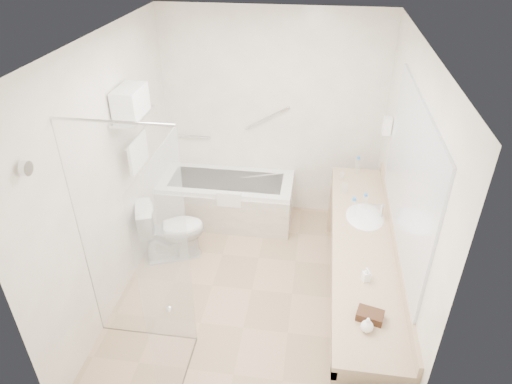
# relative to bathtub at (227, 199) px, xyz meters

# --- Properties ---
(floor) EXTENTS (3.20, 3.20, 0.00)m
(floor) POSITION_rel_bathtub_xyz_m (0.50, -1.24, -0.28)
(floor) COLOR tan
(floor) RESTS_ON ground
(ceiling) EXTENTS (2.60, 3.20, 0.10)m
(ceiling) POSITION_rel_bathtub_xyz_m (0.50, -1.24, 2.22)
(ceiling) COLOR white
(ceiling) RESTS_ON wall_back
(wall_back) EXTENTS (2.60, 0.10, 2.50)m
(wall_back) POSITION_rel_bathtub_xyz_m (0.50, 0.36, 0.97)
(wall_back) COLOR white
(wall_back) RESTS_ON ground
(wall_front) EXTENTS (2.60, 0.10, 2.50)m
(wall_front) POSITION_rel_bathtub_xyz_m (0.50, -2.84, 0.97)
(wall_front) COLOR white
(wall_front) RESTS_ON ground
(wall_left) EXTENTS (0.10, 3.20, 2.50)m
(wall_left) POSITION_rel_bathtub_xyz_m (-0.80, -1.24, 0.97)
(wall_left) COLOR white
(wall_left) RESTS_ON ground
(wall_right) EXTENTS (0.10, 3.20, 2.50)m
(wall_right) POSITION_rel_bathtub_xyz_m (1.80, -1.24, 0.97)
(wall_right) COLOR white
(wall_right) RESTS_ON ground
(bathtub) EXTENTS (1.60, 0.73, 0.59)m
(bathtub) POSITION_rel_bathtub_xyz_m (0.00, 0.00, 0.00)
(bathtub) COLOR white
(bathtub) RESTS_ON floor
(grab_bar_short) EXTENTS (0.40, 0.03, 0.03)m
(grab_bar_short) POSITION_rel_bathtub_xyz_m (-0.45, 0.32, 0.67)
(grab_bar_short) COLOR silver
(grab_bar_short) RESTS_ON wall_back
(grab_bar_long) EXTENTS (0.53, 0.03, 0.33)m
(grab_bar_long) POSITION_rel_bathtub_xyz_m (0.45, 0.32, 0.97)
(grab_bar_long) COLOR silver
(grab_bar_long) RESTS_ON wall_back
(shower_enclosure) EXTENTS (0.96, 0.91, 2.11)m
(shower_enclosure) POSITION_rel_bathtub_xyz_m (-0.13, -2.16, 0.79)
(shower_enclosure) COLOR silver
(shower_enclosure) RESTS_ON floor
(towel_shelf) EXTENTS (0.24, 0.55, 0.81)m
(towel_shelf) POSITION_rel_bathtub_xyz_m (-0.67, -0.89, 1.48)
(towel_shelf) COLOR silver
(towel_shelf) RESTS_ON wall_left
(vanity_counter) EXTENTS (0.55, 2.70, 0.95)m
(vanity_counter) POSITION_rel_bathtub_xyz_m (1.52, -1.39, 0.36)
(vanity_counter) COLOR tan
(vanity_counter) RESTS_ON floor
(sink) EXTENTS (0.40, 0.52, 0.14)m
(sink) POSITION_rel_bathtub_xyz_m (1.55, -0.99, 0.54)
(sink) COLOR white
(sink) RESTS_ON vanity_counter
(faucet) EXTENTS (0.03, 0.03, 0.14)m
(faucet) POSITION_rel_bathtub_xyz_m (1.70, -0.99, 0.65)
(faucet) COLOR silver
(faucet) RESTS_ON vanity_counter
(mirror) EXTENTS (0.02, 2.00, 1.20)m
(mirror) POSITION_rel_bathtub_xyz_m (1.79, -1.39, 1.27)
(mirror) COLOR silver
(mirror) RESTS_ON wall_right
(hairdryer_unit) EXTENTS (0.08, 0.10, 0.18)m
(hairdryer_unit) POSITION_rel_bathtub_xyz_m (1.75, -0.19, 1.17)
(hairdryer_unit) COLOR white
(hairdryer_unit) RESTS_ON wall_right
(toilet) EXTENTS (0.81, 0.63, 0.70)m
(toilet) POSITION_rel_bathtub_xyz_m (-0.45, -0.82, 0.07)
(toilet) COLOR white
(toilet) RESTS_ON floor
(amenity_basket) EXTENTS (0.21, 0.17, 0.06)m
(amenity_basket) POSITION_rel_bathtub_xyz_m (1.51, -2.28, 0.61)
(amenity_basket) COLOR #402516
(amenity_basket) RESTS_ON vanity_counter
(soap_bottle_a) EXTENTS (0.10, 0.13, 0.06)m
(soap_bottle_a) POSITION_rel_bathtub_xyz_m (1.51, -1.89, 0.60)
(soap_bottle_a) COLOR white
(soap_bottle_a) RESTS_ON vanity_counter
(soap_bottle_b) EXTENTS (0.13, 0.14, 0.09)m
(soap_bottle_b) POSITION_rel_bathtub_xyz_m (1.48, -2.40, 0.62)
(soap_bottle_b) COLOR white
(soap_bottle_b) RESTS_ON vanity_counter
(water_bottle_left) EXTENTS (0.07, 0.07, 0.22)m
(water_bottle_left) POSITION_rel_bathtub_xyz_m (1.43, -1.02, 0.67)
(water_bottle_left) COLOR silver
(water_bottle_left) RESTS_ON vanity_counter
(water_bottle_mid) EXTENTS (0.06, 0.06, 0.20)m
(water_bottle_mid) POSITION_rel_bathtub_xyz_m (1.55, -0.90, 0.66)
(water_bottle_mid) COLOR silver
(water_bottle_mid) RESTS_ON vanity_counter
(water_bottle_right) EXTENTS (0.06, 0.06, 0.20)m
(water_bottle_right) POSITION_rel_bathtub_xyz_m (1.51, -0.14, 0.67)
(water_bottle_right) COLOR silver
(water_bottle_right) RESTS_ON vanity_counter
(drinking_glass_near) EXTENTS (0.08, 0.08, 0.08)m
(drinking_glass_near) POSITION_rel_bathtub_xyz_m (1.34, -0.31, 0.61)
(drinking_glass_near) COLOR silver
(drinking_glass_near) RESTS_ON vanity_counter
(drinking_glass_far) EXTENTS (0.08, 0.08, 0.09)m
(drinking_glass_far) POSITION_rel_bathtub_xyz_m (1.37, -0.57, 0.62)
(drinking_glass_far) COLOR silver
(drinking_glass_far) RESTS_ON vanity_counter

